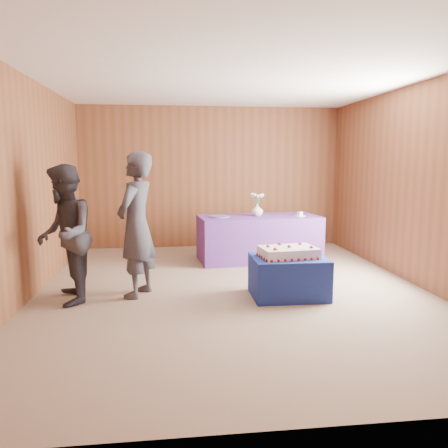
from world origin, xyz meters
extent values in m
plane|color=#88715D|center=(0.00, 0.00, 0.00)|extent=(6.00, 6.00, 0.00)
cube|color=brown|center=(0.00, 3.00, 1.35)|extent=(5.00, 0.04, 2.70)
cube|color=brown|center=(0.00, -3.00, 1.35)|extent=(5.00, 0.04, 2.70)
cube|color=brown|center=(-2.50, 0.00, 1.35)|extent=(0.04, 6.00, 2.70)
cube|color=brown|center=(2.50, 0.00, 1.35)|extent=(0.04, 6.00, 2.70)
cube|color=white|center=(0.00, 0.00, 2.70)|extent=(5.00, 6.00, 0.04)
cube|color=navy|center=(0.65, -0.34, 0.25)|extent=(0.91, 0.71, 0.50)
cube|color=#66328B|center=(0.68, 1.70, 0.38)|extent=(2.07, 1.08, 0.75)
cube|color=white|center=(0.64, -0.34, 0.56)|extent=(0.72, 0.53, 0.12)
sphere|color=#A4130C|center=(0.33, -0.61, 0.52)|extent=(0.04, 0.04, 0.04)
sphere|color=#A4130C|center=(1.00, -0.52, 0.52)|extent=(0.04, 0.04, 0.04)
sphere|color=#A4130C|center=(0.28, -0.16, 0.52)|extent=(0.04, 0.04, 0.04)
sphere|color=#A4130C|center=(0.95, -0.08, 0.52)|extent=(0.04, 0.04, 0.04)
sphere|color=#A4130C|center=(0.45, -0.48, 0.64)|extent=(0.04, 0.04, 0.04)
cone|color=#155E1C|center=(0.48, -0.48, 0.63)|extent=(0.02, 0.03, 0.03)
sphere|color=#A4130C|center=(0.80, -0.22, 0.64)|extent=(0.04, 0.04, 0.04)
cone|color=#155E1C|center=(0.83, -0.22, 0.63)|extent=(0.02, 0.03, 0.03)
sphere|color=#A4130C|center=(0.64, -0.34, 0.64)|extent=(0.04, 0.04, 0.04)
cone|color=#155E1C|center=(0.67, -0.34, 0.63)|extent=(0.02, 0.03, 0.03)
imported|color=silver|center=(0.66, 1.72, 0.85)|extent=(0.27, 0.27, 0.20)
cylinder|color=#2F6C2B|center=(0.69, 1.72, 1.03)|extent=(0.01, 0.01, 0.15)
sphere|color=#BAA8DA|center=(0.75, 1.72, 1.10)|extent=(0.05, 0.05, 0.05)
cylinder|color=#2F6C2B|center=(0.69, 1.74, 1.03)|extent=(0.01, 0.01, 0.15)
sphere|color=white|center=(0.73, 1.77, 1.10)|extent=(0.05, 0.05, 0.05)
cylinder|color=#2F6C2B|center=(0.67, 1.75, 1.03)|extent=(0.01, 0.01, 0.15)
sphere|color=#BAA8DA|center=(0.69, 1.80, 1.10)|extent=(0.05, 0.05, 0.05)
cylinder|color=#2F6C2B|center=(0.65, 1.76, 1.03)|extent=(0.01, 0.01, 0.15)
sphere|color=white|center=(0.64, 1.81, 1.10)|extent=(0.05, 0.05, 0.05)
cylinder|color=#2F6C2B|center=(0.63, 1.75, 1.03)|extent=(0.01, 0.01, 0.15)
sphere|color=#BAA8DA|center=(0.60, 1.79, 1.10)|extent=(0.05, 0.05, 0.05)
cylinder|color=#2F6C2B|center=(0.62, 1.73, 1.03)|extent=(0.01, 0.01, 0.15)
sphere|color=white|center=(0.57, 1.75, 1.10)|extent=(0.05, 0.05, 0.05)
cylinder|color=#2F6C2B|center=(0.62, 1.71, 1.03)|extent=(0.01, 0.01, 0.15)
sphere|color=#BAA8DA|center=(0.57, 1.69, 1.10)|extent=(0.05, 0.05, 0.05)
cylinder|color=#2F6C2B|center=(0.63, 1.69, 1.03)|extent=(0.01, 0.01, 0.15)
sphere|color=white|center=(0.60, 1.65, 1.10)|extent=(0.05, 0.05, 0.05)
cylinder|color=#2F6C2B|center=(0.65, 1.68, 1.03)|extent=(0.01, 0.01, 0.15)
sphere|color=#BAA8DA|center=(0.64, 1.63, 1.10)|extent=(0.05, 0.05, 0.05)
cylinder|color=#2F6C2B|center=(0.67, 1.69, 1.03)|extent=(0.01, 0.01, 0.15)
sphere|color=white|center=(0.69, 1.64, 1.10)|extent=(0.05, 0.05, 0.05)
cylinder|color=#2F6C2B|center=(0.69, 1.70, 1.03)|extent=(0.01, 0.01, 0.15)
sphere|color=#BAA8DA|center=(0.73, 1.67, 1.10)|extent=(0.05, 0.05, 0.05)
cylinder|color=#624D9B|center=(0.01, 1.65, 0.76)|extent=(0.47, 0.47, 0.02)
cylinder|color=white|center=(1.37, 1.61, 0.76)|extent=(0.22, 0.22, 0.01)
cube|color=white|center=(1.37, 1.61, 0.79)|extent=(0.09, 0.09, 0.06)
sphere|color=#A4130C|center=(1.37, 1.59, 0.84)|extent=(0.03, 0.03, 0.03)
cube|color=silver|center=(1.39, 1.48, 0.75)|extent=(0.24, 0.14, 0.00)
imported|color=#383741|center=(-1.21, -0.08, 0.89)|extent=(0.64, 0.76, 1.78)
imported|color=#35343E|center=(-2.02, -0.26, 0.82)|extent=(0.77, 0.91, 1.64)
camera|label=1|loc=(-0.77, -5.46, 1.68)|focal=35.00mm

